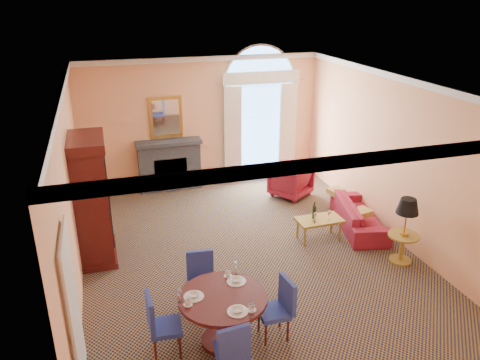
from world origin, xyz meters
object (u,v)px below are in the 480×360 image
object	(u,v)px
dining_table	(223,309)
coffee_table	(319,220)
sofa	(359,215)
armchair	(291,180)
side_table	(406,222)
armoire	(92,201)

from	to	relation	value
dining_table	coffee_table	bearing A→B (deg)	41.87
sofa	armchair	size ratio (longest dim) A/B	2.28
armchair	side_table	size ratio (longest dim) A/B	0.69
dining_table	armchair	xyz separation A→B (m)	(2.89, 4.51, -0.18)
armoire	sofa	size ratio (longest dim) A/B	1.19
dining_table	side_table	size ratio (longest dim) A/B	1.00
dining_table	armchair	world-z (taller)	dining_table
dining_table	sofa	bearing A→B (deg)	35.07
sofa	side_table	distance (m)	1.51
side_table	armchair	bearing A→B (deg)	103.10
dining_table	armchair	bearing A→B (deg)	57.34
coffee_table	armchair	bearing A→B (deg)	80.89
coffee_table	side_table	size ratio (longest dim) A/B	0.74
dining_table	coffee_table	world-z (taller)	dining_table
sofa	side_table	world-z (taller)	side_table
armoire	side_table	world-z (taller)	armoire
armchair	coffee_table	bearing A→B (deg)	48.29
dining_table	sofa	size ratio (longest dim) A/B	0.63
armoire	coffee_table	xyz separation A→B (m)	(4.23, -0.63, -0.69)
side_table	armoire	bearing A→B (deg)	161.14
armoire	dining_table	distance (m)	3.42
dining_table	side_table	xyz separation A→B (m)	(3.67, 1.13, 0.24)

